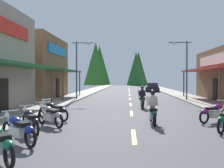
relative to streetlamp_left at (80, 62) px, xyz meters
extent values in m
cube|color=#4C4C4F|center=(4.94, 6.95, -3.80)|extent=(9.74, 89.71, 0.10)
cube|color=#9E9991|center=(-1.31, 6.95, -3.69)|extent=(2.78, 89.71, 0.12)
cube|color=gray|center=(11.20, 6.95, -3.69)|extent=(2.78, 89.71, 0.12)
cube|color=#E0C64C|center=(4.94, -15.56, -3.75)|extent=(0.16, 2.40, 0.01)
cube|color=#E0C64C|center=(4.94, -9.54, -3.75)|extent=(0.16, 2.40, 0.01)
cube|color=#E0C64C|center=(4.94, -4.35, -3.75)|extent=(0.16, 2.40, 0.01)
cube|color=#E0C64C|center=(4.94, 1.10, -3.75)|extent=(0.16, 2.40, 0.01)
cube|color=#E0C64C|center=(4.94, 6.81, -3.75)|extent=(0.16, 2.40, 0.01)
cube|color=#E0C64C|center=(4.94, 12.97, -3.75)|extent=(0.16, 2.40, 0.01)
cube|color=#E0C64C|center=(4.94, 18.35, -3.75)|extent=(0.16, 2.40, 0.01)
cube|color=#E0C64C|center=(4.94, 24.02, -3.75)|extent=(0.16, 2.40, 0.01)
cube|color=#E0C64C|center=(4.94, 29.15, -3.75)|extent=(0.16, 2.40, 0.01)
cube|color=#E0C64C|center=(4.94, 35.87, -3.75)|extent=(0.16, 2.40, 0.01)
cube|color=#E0C64C|center=(4.94, 41.70, -3.75)|extent=(0.16, 2.40, 0.01)
cube|color=#236033|center=(-1.80, -10.06, -0.85)|extent=(1.80, 9.40, 0.16)
cylinder|color=brown|center=(-1.10, -5.56, -2.34)|extent=(0.14, 0.14, 2.82)
cube|color=red|center=(-2.64, -10.06, 1.50)|extent=(0.10, 7.31, 0.90)
cube|color=black|center=(-2.66, -10.06, -2.70)|extent=(0.08, 1.10, 2.10)
cube|color=brown|center=(-6.18, 1.65, -0.53)|extent=(6.95, 9.20, 6.44)
cube|color=#236033|center=(-1.80, 1.65, -0.85)|extent=(1.80, 8.28, 0.16)
cylinder|color=brown|center=(-1.10, -2.29, -2.34)|extent=(0.14, 0.14, 2.82)
cylinder|color=brown|center=(-1.10, 5.59, -2.34)|extent=(0.14, 0.14, 2.82)
cube|color=#197FCC|center=(-2.64, 1.65, 1.27)|extent=(0.10, 6.44, 0.90)
cube|color=black|center=(-2.66, 1.65, -2.70)|extent=(0.08, 1.10, 2.10)
cube|color=#B72D28|center=(11.69, -1.34, -0.85)|extent=(1.80, 11.53, 0.16)
cylinder|color=brown|center=(10.99, -6.91, -2.34)|extent=(0.14, 0.14, 2.82)
cylinder|color=brown|center=(10.99, 4.22, -2.34)|extent=(0.14, 0.14, 2.82)
cube|color=white|center=(12.53, -1.34, 0.05)|extent=(0.10, 8.97, 0.90)
cube|color=black|center=(12.55, -1.34, -2.70)|extent=(0.08, 1.10, 2.10)
cylinder|color=#474C51|center=(-0.33, 0.00, -0.90)|extent=(0.14, 0.14, 5.70)
cylinder|color=#474C51|center=(0.31, 0.00, 1.85)|extent=(2.06, 0.10, 0.10)
ellipsoid|color=silver|center=(0.83, 0.00, 1.75)|extent=(0.50, 0.30, 0.24)
cylinder|color=#474C51|center=(10.21, -0.61, -0.97)|extent=(0.14, 0.14, 5.57)
cylinder|color=#474C51|center=(9.58, -0.61, 1.71)|extent=(2.06, 0.10, 0.10)
ellipsoid|color=silver|center=(9.05, -0.61, 1.61)|extent=(0.50, 0.30, 0.24)
torus|color=black|center=(8.21, -14.99, -3.43)|extent=(0.50, 0.54, 0.64)
ellipsoid|color=#0C5933|center=(8.25, -14.96, -3.20)|extent=(0.47, 0.49, 0.24)
torus|color=black|center=(8.24, -12.79, -3.43)|extent=(0.59, 0.44, 0.64)
cube|color=silver|center=(8.86, -12.38, -3.35)|extent=(0.74, 0.62, 0.32)
ellipsoid|color=#721972|center=(9.03, -12.27, -3.03)|extent=(0.64, 0.58, 0.28)
cube|color=black|center=(8.66, -12.52, -3.07)|extent=(0.65, 0.57, 0.12)
ellipsoid|color=#721972|center=(8.28, -12.76, -3.20)|extent=(0.50, 0.44, 0.24)
cylinder|color=silver|center=(9.38, -12.03, -3.10)|extent=(0.34, 0.26, 0.71)
cylinder|color=silver|center=(9.28, -12.10, -2.73)|extent=(0.37, 0.52, 0.04)
torus|color=black|center=(1.99, -19.03, -3.43)|extent=(0.52, 0.53, 0.64)
cube|color=black|center=(1.64, -18.68, -3.07)|extent=(0.62, 0.62, 0.12)
ellipsoid|color=#0C5933|center=(1.96, -19.00, -3.20)|extent=(0.48, 0.48, 0.24)
torus|color=black|center=(0.64, -16.36, -3.43)|extent=(0.56, 0.48, 0.64)
torus|color=black|center=(1.81, -17.30, -3.43)|extent=(0.56, 0.48, 0.64)
cube|color=silver|center=(1.23, -16.83, -3.35)|extent=(0.72, 0.66, 0.32)
ellipsoid|color=navy|center=(1.07, -16.71, -3.03)|extent=(0.64, 0.60, 0.28)
cube|color=black|center=(1.42, -16.99, -3.07)|extent=(0.64, 0.59, 0.12)
ellipsoid|color=navy|center=(1.77, -17.27, -3.20)|extent=(0.49, 0.46, 0.24)
cylinder|color=silver|center=(0.74, -16.44, -3.10)|extent=(0.33, 0.28, 0.71)
cylinder|color=silver|center=(0.84, -16.52, -2.73)|extent=(0.41, 0.49, 0.04)
sphere|color=white|center=(0.62, -16.34, -2.90)|extent=(0.16, 0.16, 0.16)
torus|color=black|center=(0.56, -14.67, -3.43)|extent=(0.46, 0.57, 0.64)
torus|color=black|center=(1.45, -15.88, -3.43)|extent=(0.46, 0.57, 0.64)
cube|color=silver|center=(1.01, -15.27, -3.35)|extent=(0.64, 0.73, 0.32)
ellipsoid|color=black|center=(0.89, -15.11, -3.03)|extent=(0.59, 0.64, 0.28)
cube|color=black|center=(1.16, -15.47, -3.07)|extent=(0.58, 0.65, 0.12)
ellipsoid|color=black|center=(1.42, -15.84, -3.20)|extent=(0.45, 0.50, 0.24)
cylinder|color=silver|center=(0.64, -14.77, -3.10)|extent=(0.27, 0.33, 0.71)
cylinder|color=silver|center=(0.71, -14.87, -2.73)|extent=(0.51, 0.39, 0.04)
sphere|color=white|center=(0.54, -14.65, -2.90)|extent=(0.16, 0.16, 0.16)
torus|color=black|center=(0.75, -13.25, -3.43)|extent=(0.54, 0.51, 0.64)
torus|color=black|center=(1.85, -14.28, -3.43)|extent=(0.54, 0.51, 0.64)
cube|color=silver|center=(1.30, -13.77, -3.35)|extent=(0.70, 0.68, 0.32)
ellipsoid|color=#99999E|center=(1.15, -13.63, -3.03)|extent=(0.63, 0.62, 0.28)
cube|color=black|center=(1.48, -13.94, -3.07)|extent=(0.63, 0.61, 0.12)
ellipsoid|color=#99999E|center=(1.81, -14.24, -3.20)|extent=(0.49, 0.48, 0.24)
cylinder|color=silver|center=(0.84, -13.34, -3.10)|extent=(0.31, 0.30, 0.71)
cylinder|color=silver|center=(0.93, -13.42, -2.73)|extent=(0.44, 0.47, 0.04)
sphere|color=white|center=(0.73, -13.23, -2.90)|extent=(0.16, 0.16, 0.16)
torus|color=black|center=(0.35, -11.86, -3.43)|extent=(0.60, 0.42, 0.64)
torus|color=black|center=(1.63, -12.65, -3.43)|extent=(0.60, 0.42, 0.64)
cube|color=silver|center=(0.99, -12.25, -3.35)|extent=(0.74, 0.61, 0.32)
ellipsoid|color=black|center=(0.82, -12.15, -3.03)|extent=(0.64, 0.57, 0.28)
cube|color=black|center=(1.20, -12.38, -3.07)|extent=(0.66, 0.55, 0.12)
ellipsoid|color=black|center=(1.58, -12.62, -3.20)|extent=(0.50, 0.44, 0.24)
cylinder|color=silver|center=(0.46, -11.92, -3.10)|extent=(0.35, 0.25, 0.71)
cylinder|color=silver|center=(0.56, -11.99, -2.73)|extent=(0.35, 0.53, 0.04)
sphere|color=white|center=(0.33, -11.84, -2.90)|extent=(0.16, 0.16, 0.16)
torus|color=black|center=(5.85, -12.14, -3.43)|extent=(0.11, 0.64, 0.64)
torus|color=black|center=(5.88, -13.64, -3.43)|extent=(0.11, 0.64, 0.64)
cube|color=silver|center=(5.86, -12.89, -3.35)|extent=(0.29, 0.70, 0.32)
ellipsoid|color=#0C5933|center=(5.86, -12.69, -3.03)|extent=(0.33, 0.57, 0.28)
cube|color=black|center=(5.87, -13.14, -3.07)|extent=(0.29, 0.60, 0.12)
ellipsoid|color=#0C5933|center=(5.88, -13.59, -3.20)|extent=(0.25, 0.44, 0.24)
cylinder|color=silver|center=(5.85, -12.27, -3.10)|extent=(0.07, 0.37, 0.71)
cylinder|color=silver|center=(5.86, -12.39, -2.73)|extent=(0.60, 0.05, 0.04)
sphere|color=white|center=(5.85, -12.11, -2.90)|extent=(0.16, 0.16, 0.16)
ellipsoid|color=#B2A599|center=(5.87, -13.04, -2.70)|extent=(0.39, 0.39, 0.64)
sphere|color=black|center=(5.87, -12.99, -2.30)|extent=(0.24, 0.24, 0.24)
cylinder|color=#B2A599|center=(5.70, -12.87, -3.05)|extent=(0.15, 0.43, 0.24)
cylinder|color=#B2A599|center=(5.65, -12.75, -2.70)|extent=(0.11, 0.51, 0.40)
cylinder|color=#B2A599|center=(6.02, -12.87, -3.05)|extent=(0.15, 0.43, 0.24)
cylinder|color=#B2A599|center=(6.07, -12.74, -2.70)|extent=(0.11, 0.51, 0.40)
torus|color=black|center=(5.72, -5.85, -3.43)|extent=(0.12, 0.64, 0.64)
torus|color=black|center=(5.75, -7.35, -3.43)|extent=(0.12, 0.64, 0.64)
cube|color=silver|center=(5.73, -6.60, -3.35)|extent=(0.30, 0.71, 0.32)
ellipsoid|color=#0C5933|center=(5.73, -6.40, -3.03)|extent=(0.33, 0.57, 0.28)
cube|color=black|center=(5.74, -6.85, -3.07)|extent=(0.29, 0.61, 0.12)
ellipsoid|color=#0C5933|center=(5.75, -7.30, -3.20)|extent=(0.25, 0.45, 0.24)
cylinder|color=silver|center=(5.72, -5.98, -3.10)|extent=(0.07, 0.37, 0.71)
cylinder|color=silver|center=(5.72, -6.10, -2.73)|extent=(0.60, 0.06, 0.04)
sphere|color=white|center=(5.71, -5.82, -2.90)|extent=(0.16, 0.16, 0.16)
ellipsoid|color=black|center=(5.74, -6.75, -2.70)|extent=(0.39, 0.39, 0.64)
sphere|color=black|center=(5.74, -6.70, -2.30)|extent=(0.24, 0.24, 0.24)
cylinder|color=black|center=(5.57, -6.58, -3.05)|extent=(0.15, 0.43, 0.24)
cylinder|color=black|center=(5.52, -6.45, -2.70)|extent=(0.11, 0.51, 0.40)
cylinder|color=black|center=(5.89, -6.57, -3.05)|extent=(0.15, 0.43, 0.24)
cylinder|color=black|center=(5.94, -6.44, -2.70)|extent=(0.11, 0.51, 0.40)
cube|color=black|center=(8.61, 16.22, -3.20)|extent=(1.97, 4.37, 0.70)
cube|color=#262D38|center=(8.61, 16.07, -2.65)|extent=(1.69, 2.26, 0.60)
cylinder|color=black|center=(7.75, 17.71, -3.42)|extent=(0.25, 0.67, 0.66)
cylinder|color=black|center=(9.59, 17.63, -3.42)|extent=(0.25, 0.67, 0.66)
cylinder|color=black|center=(7.64, 14.81, -3.42)|extent=(0.25, 0.67, 0.66)
cylinder|color=black|center=(9.47, 14.74, -3.42)|extent=(0.25, 0.67, 0.66)
cone|color=#225923|center=(7.16, 52.69, 1.33)|extent=(5.70, 5.70, 10.18)
cone|color=#256823|center=(-4.35, 56.04, 2.55)|extent=(7.06, 7.06, 12.60)
cone|color=#2B6923|center=(-5.51, 55.25, 3.06)|extent=(7.63, 7.63, 13.62)
cone|color=#2C4F23|center=(8.05, 56.46, 1.61)|extent=(6.00, 6.00, 10.72)
cone|color=#225623|center=(-4.08, 56.75, 1.12)|extent=(5.46, 5.46, 9.74)
camera|label=1|loc=(4.73, -24.67, -1.66)|focal=40.64mm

